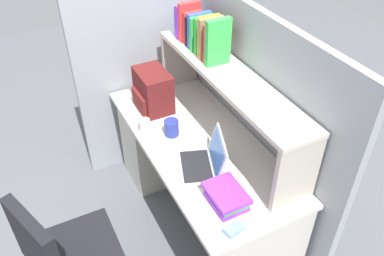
{
  "coord_description": "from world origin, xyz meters",
  "views": [
    {
      "loc": [
        1.78,
        -0.95,
        2.41
      ],
      "look_at": [
        0.0,
        -0.05,
        0.85
      ],
      "focal_mm": 37.66,
      "sensor_mm": 36.0,
      "label": 1
    }
  ],
  "objects_px": {
    "paper_cup": "(145,126)",
    "snack_canister": "(171,128)",
    "laptop": "(205,161)",
    "computer_mouse": "(234,229)",
    "backpack": "(153,91)"
  },
  "relations": [
    {
      "from": "computer_mouse",
      "to": "paper_cup",
      "type": "bearing_deg",
      "value": 174.34
    },
    {
      "from": "snack_canister",
      "to": "paper_cup",
      "type": "bearing_deg",
      "value": -127.63
    },
    {
      "from": "backpack",
      "to": "computer_mouse",
      "type": "distance_m",
      "value": 1.21
    },
    {
      "from": "laptop",
      "to": "snack_canister",
      "type": "height_order",
      "value": "laptop"
    },
    {
      "from": "laptop",
      "to": "snack_canister",
      "type": "xyz_separation_m",
      "value": [
        -0.38,
        -0.04,
        0.0
      ]
    },
    {
      "from": "laptop",
      "to": "backpack",
      "type": "xyz_separation_m",
      "value": [
        -0.73,
        -0.03,
        0.09
      ]
    },
    {
      "from": "laptop",
      "to": "paper_cup",
      "type": "height_order",
      "value": "laptop"
    },
    {
      "from": "backpack",
      "to": "computer_mouse",
      "type": "relative_size",
      "value": 2.88
    },
    {
      "from": "computer_mouse",
      "to": "paper_cup",
      "type": "relative_size",
      "value": 1.13
    },
    {
      "from": "laptop",
      "to": "computer_mouse",
      "type": "distance_m",
      "value": 0.49
    },
    {
      "from": "computer_mouse",
      "to": "paper_cup",
      "type": "height_order",
      "value": "paper_cup"
    },
    {
      "from": "laptop",
      "to": "computer_mouse",
      "type": "relative_size",
      "value": 3.64
    },
    {
      "from": "computer_mouse",
      "to": "snack_canister",
      "type": "height_order",
      "value": "snack_canister"
    },
    {
      "from": "paper_cup",
      "to": "snack_canister",
      "type": "xyz_separation_m",
      "value": [
        0.11,
        0.15,
        0.01
      ]
    },
    {
      "from": "paper_cup",
      "to": "snack_canister",
      "type": "height_order",
      "value": "snack_canister"
    }
  ]
}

